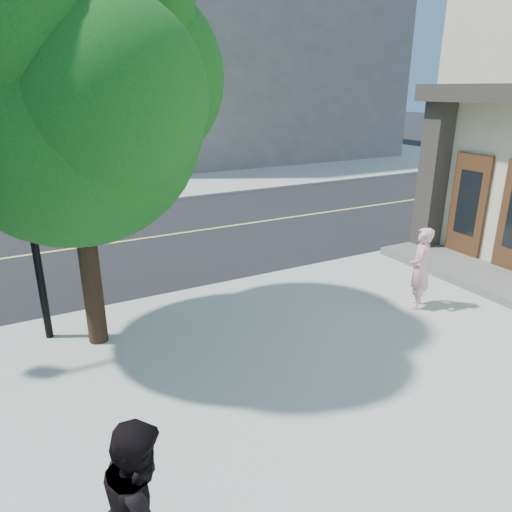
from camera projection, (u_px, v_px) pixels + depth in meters
ground at (42, 324)px, 9.19m from camera, size 140.00×140.00×0.00m
road_ew at (27, 255)px, 12.93m from camera, size 140.00×9.00×0.01m
sidewalk_ne at (222, 152)px, 33.02m from camera, size 29.00×25.00×0.12m
filler_ne at (223, 43)px, 31.28m from camera, size 18.00×16.00×14.00m
man_on_phone at (420, 268)px, 9.37m from camera, size 0.73×0.69×1.67m
pedestrian at (144, 510)px, 3.94m from camera, size 0.94×1.05×1.78m
street_tree at (74, 81)px, 6.97m from camera, size 5.02×4.56×6.66m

